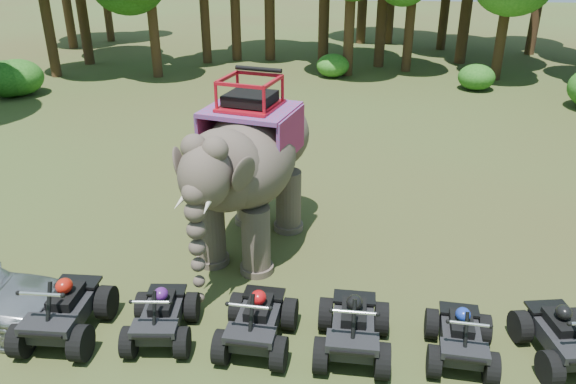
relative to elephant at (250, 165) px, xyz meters
The scene contains 13 objects.
ground 3.15m from the elephant, 66.14° to the right, with size 110.00×110.00×0.00m, color #47381E.
elephant is the anchor object (origin of this frame).
atv_0 4.91m from the elephant, 129.42° to the right, with size 1.36×1.87×1.38m, color black, non-canonical shape.
atv_1 4.01m from the elephant, 108.52° to the right, with size 1.18×1.62×1.20m, color black, non-canonical shape.
atv_2 3.90m from the elephant, 80.03° to the right, with size 1.27×1.74×1.29m, color black, non-canonical shape.
atv_3 4.53m from the elephant, 56.64° to the right, with size 1.30×1.79×1.32m, color black, non-canonical shape.
atv_4 5.78m from the elephant, 40.25° to the right, with size 1.16×1.59×1.18m, color black, non-canonical shape.
atv_5 7.13m from the elephant, 29.80° to the right, with size 1.24×1.70×1.26m, color black, non-canonical shape.
tree_1 19.99m from the elephant, 73.91° to the left, with size 4.70×4.70×6.72m, color #195114, non-canonical shape.
tree_2 20.29m from the elephant, 60.74° to the left, with size 4.76×4.76×6.80m, color #195114, non-canonical shape.
tree_24 20.75m from the elephant, 128.25° to the left, with size 5.08×5.08×7.26m, color #195114, non-canonical shape.
tree_25 18.31m from the elephant, 114.21° to the left, with size 4.64×4.64×6.62m, color #195114, non-canonical shape.
tree_32 18.14m from the elephant, 82.51° to the left, with size 5.33×5.33×7.61m, color #195114, non-canonical shape.
Camera 1 is at (0.99, -9.58, 6.97)m, focal length 35.00 mm.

